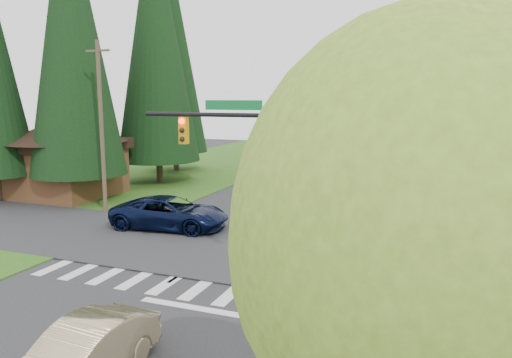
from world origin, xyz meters
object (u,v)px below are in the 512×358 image
Objects in this scene: parked_car_c at (401,166)px; parked_car_d at (408,158)px; parked_car_e at (406,151)px; parked_car_b at (372,184)px; suv_navy at (170,213)px; sedan_champagne at (82,355)px; parked_car_a at (355,196)px.

parked_car_d is at bearing 91.85° from parked_car_c.
parked_car_b is at bearing -94.47° from parked_car_e.
parked_car_d is 6.83m from parked_car_e.
parked_car_e is (-0.78, 6.79, -0.02)m from parked_car_d.
parked_car_c is 13.56m from parked_car_e.
parked_car_c is (9.49, 23.39, -0.15)m from suv_navy.
suv_navy reaches higher than parked_car_b.
suv_navy reaches higher than parked_car_d.
sedan_champagne is 43.44m from parked_car_d.
parked_car_b is 1.06× the size of parked_car_e.
parked_car_a is 5.12m from parked_car_b.
parked_car_d is (1.39, 21.79, -0.06)m from parked_car_a.
parked_car_a is at bearing 84.22° from sedan_champagne.
parked_car_b reaches higher than parked_car_d.
sedan_champagne reaches higher than parked_car_c.
suv_navy is at bearing -104.00° from parked_car_d.
parked_car_b is at bearing -90.31° from parked_car_d.
parked_car_d is 0.88× the size of parked_car_e.
parked_car_e is at bearing 100.01° from parked_car_d.
parked_car_e is at bearing 94.55° from parked_car_a.
sedan_champagne is at bearing -91.30° from parked_car_a.
parked_car_a is (2.67, 21.46, 0.01)m from sedan_champagne.
suv_navy is 15.86m from parked_car_b.
sedan_champagne is at bearing -94.50° from parked_car_c.
parked_car_c is 0.92× the size of parked_car_e.
parked_car_c reaches higher than parked_car_e.
parked_car_a is 28.58m from parked_car_e.
parked_car_e is (-0.78, 13.53, -0.03)m from parked_car_c.
parked_car_b is 9.99m from parked_car_c.
sedan_champagne reaches higher than parked_car_b.
parked_car_e is (3.28, 50.04, -0.08)m from sedan_champagne.
parked_car_a reaches higher than parked_car_b.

